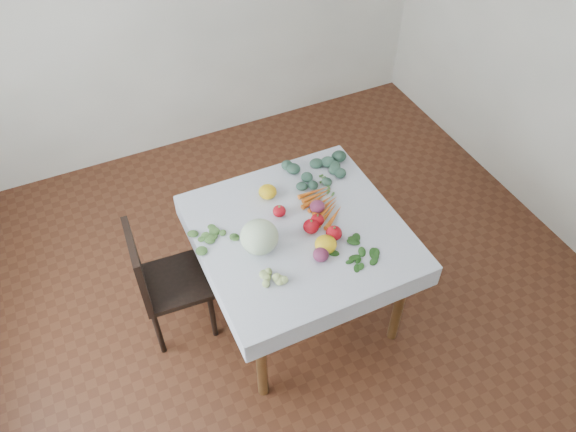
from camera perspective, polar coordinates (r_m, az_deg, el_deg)
name	(u,v)px	position (r m, az deg, el deg)	size (l,w,h in m)	color
ground	(298,307)	(3.73, 1.05, -9.27)	(4.00, 4.00, 0.00)	#562E1B
table	(300,242)	(3.21, 1.20, -2.65)	(1.00, 1.00, 0.75)	brown
tablecloth	(300,230)	(3.14, 1.23, -1.45)	(1.12, 1.12, 0.01)	white
chair	(159,278)	(3.34, -12.97, -6.17)	(0.41, 0.41, 0.85)	black
cabbage	(259,237)	(2.98, -2.93, -2.13)	(0.21, 0.21, 0.19)	silver
tomato_a	(317,220)	(3.15, 3.00, -0.41)	(0.08, 0.08, 0.07)	#B50C18
tomato_b	(311,226)	(3.10, 2.37, -1.06)	(0.09, 0.09, 0.08)	#B50C18
tomato_c	(334,233)	(3.08, 4.70, -1.75)	(0.09, 0.09, 0.08)	#B50C18
tomato_d	(279,211)	(3.19, -0.89, 0.50)	(0.08, 0.08, 0.07)	#B50C18
heirloom_back	(268,192)	(3.30, -2.08, 2.48)	(0.11, 0.11, 0.08)	yellow
heirloom_front	(326,244)	(3.02, 3.85, -2.88)	(0.12, 0.12, 0.08)	yellow
onion_a	(317,207)	(3.21, 3.00, 0.95)	(0.09, 0.09, 0.07)	#591935
onion_b	(321,255)	(2.98, 3.35, -3.94)	(0.09, 0.09, 0.07)	#591935
tomatillo_cluster	(272,278)	(2.90, -1.67, -6.30)	(0.12, 0.12, 0.04)	#ADCE77
carrot_bunch	(322,205)	(3.26, 3.50, 1.16)	(0.21, 0.33, 0.03)	orange
kale_bunch	(319,171)	(3.46, 3.18, 4.54)	(0.32, 0.31, 0.05)	#365846
basil_bunch	(354,253)	(3.04, 6.71, -3.78)	(0.27, 0.18, 0.01)	#27581B
dill_bunch	(215,237)	(3.11, -7.41, -2.13)	(0.22, 0.16, 0.02)	#55853D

